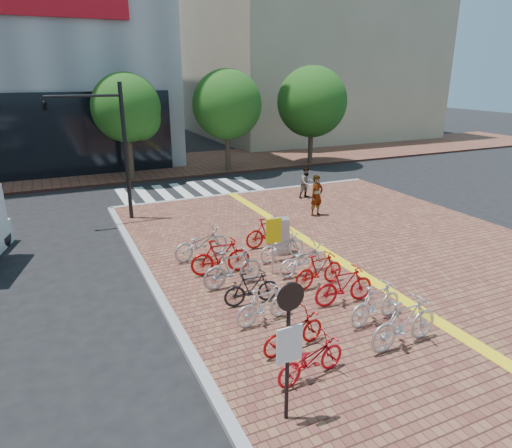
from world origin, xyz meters
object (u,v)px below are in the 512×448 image
pedestrian_b (306,183)px  bike_5 (221,256)px  bike_4 (233,268)px  bike_1 (293,332)px  bike_0 (311,359)px  bike_7 (405,323)px  pedestrian_a (317,195)px  utility_box (280,236)px  traffic_light_pole (90,128)px  bike_2 (264,305)px  yellow_sign (273,236)px  bike_9 (344,285)px  bike_6 (201,243)px  bike_8 (376,303)px  bike_3 (251,288)px  bike_11 (304,259)px  notice_sign (289,336)px  bike_13 (268,232)px  bike_12 (282,246)px  bike_10 (319,270)px

pedestrian_b → bike_5: bearing=-143.5°
bike_4 → bike_1: bearing=176.5°
bike_0 → bike_7: 2.51m
pedestrian_a → pedestrian_b: 2.94m
bike_1 → bike_4: size_ratio=0.89×
utility_box → traffic_light_pole: bearing=130.0°
bike_1 → pedestrian_b: pedestrian_b is taller
bike_4 → bike_5: 0.96m
bike_2 → yellow_sign: 3.00m
bike_4 → bike_9: bearing=-137.9°
bike_0 → bike_5: 5.52m
bike_6 → bike_8: 6.33m
bike_3 → bike_7: bearing=-141.1°
bike_3 → utility_box: 3.75m
bike_4 → bike_9: (2.30, -2.22, -0.03)m
pedestrian_b → bike_6: bearing=-151.1°
bike_2 → bike_11: bike_2 is taller
bike_11 → pedestrian_b: (4.69, 7.73, 0.28)m
bike_7 → notice_sign: size_ratio=0.72×
bike_4 → bike_13: (2.35, 2.44, -0.02)m
bike_7 → utility_box: size_ratio=1.56×
bike_11 → traffic_light_pole: bearing=24.5°
bike_0 → bike_6: 6.98m
bike_0 → pedestrian_a: 11.20m
bike_4 → bike_5: bike_5 is taller
bike_5 → notice_sign: (-1.13, -6.36, 1.15)m
bike_8 → yellow_sign: size_ratio=0.96×
utility_box → bike_11: bearing=-94.1°
bike_6 → pedestrian_a: (6.02, 2.47, 0.36)m
traffic_light_pole → bike_12: bearing=-53.4°
bike_11 → yellow_sign: size_ratio=1.02×
bike_3 → bike_6: bike_6 is taller
bike_10 → bike_13: bike_13 is taller
bike_1 → traffic_light_pole: size_ratio=0.30×
pedestrian_a → yellow_sign: size_ratio=0.99×
bike_1 → bike_5: 4.49m
bike_3 → pedestrian_a: (5.82, 6.10, 0.42)m
bike_4 → pedestrian_a: 7.64m
bike_12 → pedestrian_a: (3.64, 3.73, 0.42)m
yellow_sign → bike_2: bearing=-121.1°
notice_sign → traffic_light_pole: traffic_light_pole is taller
bike_4 → utility_box: utility_box is taller
bike_7 → pedestrian_b: (4.62, 12.06, 0.18)m
bike_0 → utility_box: bearing=-31.4°
bike_9 → pedestrian_b: bearing=-22.4°
bike_5 → bike_6: 1.46m
bike_10 → pedestrian_b: pedestrian_b is taller
bike_2 → bike_8: (2.52, -1.14, 0.04)m
bike_8 → bike_11: bike_8 is taller
yellow_sign → pedestrian_b: bearing=52.9°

